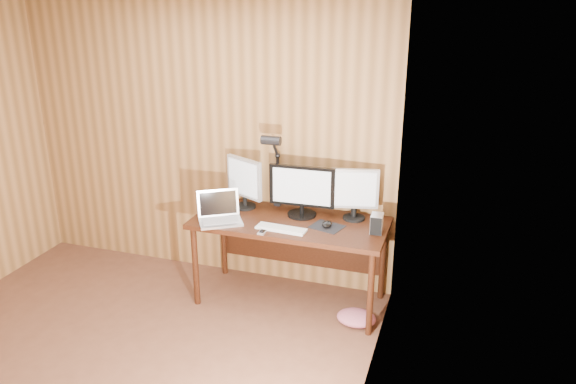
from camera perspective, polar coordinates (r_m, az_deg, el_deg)
The scene contains 14 objects.
room_shell at distance 3.54m, azimuth -22.84°, elevation -3.25°, with size 4.00×4.00×4.00m.
desk at distance 4.73m, azimuth 0.46°, elevation -3.97°, with size 1.60×0.70×0.75m.
monitor_center at distance 4.65m, azimuth 1.43°, elevation 0.17°, with size 0.56×0.24×0.43m.
monitor_left at distance 4.83m, azimuth -4.46°, elevation 1.08°, with size 0.37×0.20×0.45m.
monitor_right at distance 4.60m, azimuth 6.82°, elevation -0.06°, with size 0.38×0.18×0.43m.
laptop at distance 4.64m, azimuth -6.97°, elevation -2.21°, with size 0.43×0.40×0.25m.
keyboard at distance 4.45m, azimuth -0.70°, elevation -3.74°, with size 0.41×0.15×0.02m.
mousepad at distance 4.52m, azimuth 3.98°, elevation -3.53°, with size 0.25×0.20×0.00m, color black.
mouse at distance 4.51m, azimuth 3.99°, elevation -3.28°, with size 0.07×0.12×0.04m, color black.
hard_drive at distance 4.44m, azimuth 9.00°, elevation -3.18°, with size 0.10×0.14×0.15m.
phone at distance 4.41m, azimuth -2.62°, elevation -4.07°, with size 0.05×0.10×0.01m.
speaker at distance 4.70m, azimuth 6.69°, elevation -1.93°, with size 0.05×0.05×0.12m, color black.
desk_lamp at distance 4.73m, azimuth -1.41°, elevation 3.26°, with size 0.16×0.23×0.71m.
fabric_pile at distance 4.67m, azimuth 6.96°, elevation -12.57°, with size 0.32×0.26×0.10m, color #BE5C6D, non-canonical shape.
Camera 1 is at (2.23, -2.42, 2.56)m, focal length 35.00 mm.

